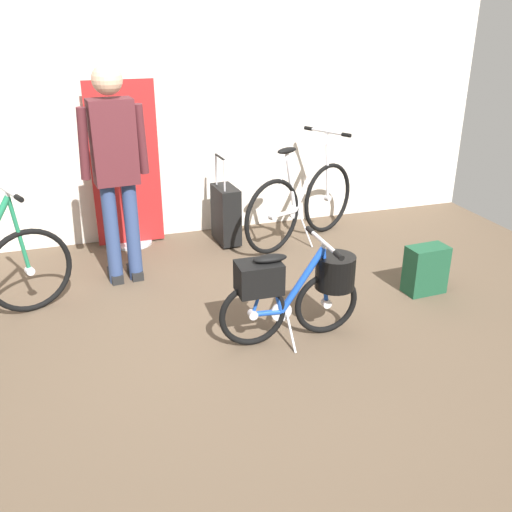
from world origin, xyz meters
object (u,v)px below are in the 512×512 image
floor_banner_stand (126,176)px  rolling_suitcase (226,214)px  folding_bike_foreground (297,287)px  backpack_on_floor (425,270)px  display_bike_right (301,203)px  visitor_near_wall (115,164)px

floor_banner_stand → rolling_suitcase: (0.85, -0.25, -0.37)m
floor_banner_stand → rolling_suitcase: size_ratio=1.78×
folding_bike_foreground → backpack_on_floor: bearing=15.2°
display_bike_right → folding_bike_foreground: bearing=-113.1°
folding_bike_foreground → backpack_on_floor: folding_bike_foreground is taller
floor_banner_stand → display_bike_right: floor_banner_stand is taller
floor_banner_stand → rolling_suitcase: 0.96m
rolling_suitcase → display_bike_right: bearing=-14.7°
visitor_near_wall → display_bike_right: bearing=12.0°
floor_banner_stand → backpack_on_floor: 2.69m
display_bike_right → visitor_near_wall: visitor_near_wall is taller
floor_banner_stand → folding_bike_foreground: 2.21m
display_bike_right → floor_banner_stand: bearing=164.4°
backpack_on_floor → floor_banner_stand: bearing=140.0°
display_bike_right → visitor_near_wall: bearing=-168.0°
display_bike_right → rolling_suitcase: (-0.68, 0.18, -0.10)m
display_bike_right → visitor_near_wall: (-1.66, -0.35, 0.58)m
rolling_suitcase → backpack_on_floor: (1.18, -1.45, -0.10)m
floor_banner_stand → display_bike_right: size_ratio=1.12×
floor_banner_stand → backpack_on_floor: (2.03, -1.70, -0.47)m
floor_banner_stand → visitor_near_wall: bearing=-100.0°
folding_bike_foreground → visitor_near_wall: 1.69m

